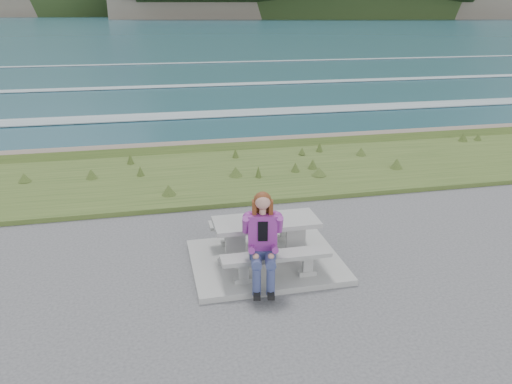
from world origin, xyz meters
TOP-DOWN VIEW (x-y plane):
  - concrete_slab at (0.00, 0.00)m, footprint 2.60×2.10m
  - picnic_table at (0.00, 0.00)m, footprint 1.80×0.75m
  - bench_landward at (0.00, -0.70)m, footprint 1.80×0.35m
  - bench_seaward at (0.00, 0.70)m, footprint 1.80×0.35m
  - grass_verge at (0.00, 5.00)m, footprint 160.00×4.50m
  - shore_drop at (0.00, 7.90)m, footprint 160.00×0.80m
  - ocean at (0.00, 25.09)m, footprint 1600.00×1600.00m
  - headland_range at (190.18, 398.14)m, footprint 729.83×363.95m
  - seated_woman at (-0.25, -0.84)m, footprint 0.57×0.84m

SIDE VIEW (x-z plane):
  - ocean at x=0.00m, z-range -1.79..-1.70m
  - grass_verge at x=0.00m, z-range -0.11..0.11m
  - shore_drop at x=0.00m, z-range -1.10..1.10m
  - concrete_slab at x=0.00m, z-range 0.00..0.10m
  - bench_landward at x=0.00m, z-range 0.22..0.67m
  - bench_seaward at x=0.00m, z-range 0.22..0.67m
  - seated_woman at x=-0.25m, z-range -0.10..1.42m
  - picnic_table at x=0.00m, z-range 0.31..1.06m
  - headland_range at x=190.18m, z-range -105.54..125.47m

